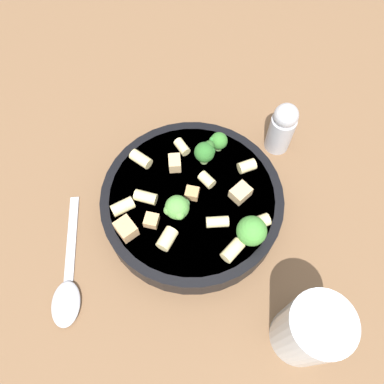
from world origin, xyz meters
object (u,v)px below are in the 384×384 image
(broccoli_floret_1, at_px, (177,208))
(broccoli_floret_0, at_px, (219,141))
(broccoli_floret_3, at_px, (205,152))
(chicken_chunk_0, at_px, (191,196))
(rigatoni_6, at_px, (145,194))
(chicken_chunk_1, at_px, (152,220))
(rigatoni_2, at_px, (123,207))
(chicken_chunk_4, at_px, (126,229))
(rigatoni_5, at_px, (207,180))
(rigatoni_7, at_px, (182,147))
(rigatoni_9, at_px, (167,239))
(spoon, at_px, (68,285))
(chicken_chunk_2, at_px, (241,193))
(rigatoni_1, at_px, (247,166))
(chicken_chunk_3, at_px, (175,163))
(rigatoni_3, at_px, (141,159))
(pepper_shaker, at_px, (282,127))
(rigatoni_8, at_px, (260,222))
(rigatoni_0, at_px, (217,222))
(broccoli_floret_2, at_px, (252,231))
(drinking_glass, at_px, (308,331))
(pasta_bowl, at_px, (192,201))

(broccoli_floret_1, bearing_deg, broccoli_floret_0, 146.40)
(broccoli_floret_3, height_order, chicken_chunk_0, broccoli_floret_3)
(rigatoni_6, relative_size, chicken_chunk_1, 1.68)
(rigatoni_2, height_order, chicken_chunk_4, chicken_chunk_4)
(broccoli_floret_1, height_order, chicken_chunk_1, broccoli_floret_1)
(broccoli_floret_1, xyz_separation_m, rigatoni_5, (-0.05, 0.04, -0.02))
(rigatoni_7, distance_m, rigatoni_9, 0.14)
(rigatoni_9, distance_m, spoon, 0.14)
(chicken_chunk_2, bearing_deg, rigatoni_9, -61.60)
(rigatoni_1, bearing_deg, chicken_chunk_0, -65.15)
(chicken_chunk_3, bearing_deg, rigatoni_7, 155.46)
(rigatoni_3, xyz_separation_m, rigatoni_6, (0.05, 0.00, -0.00))
(rigatoni_7, relative_size, chicken_chunk_4, 0.92)
(chicken_chunk_1, height_order, pepper_shaker, pepper_shaker)
(rigatoni_6, xyz_separation_m, rigatoni_9, (0.07, 0.02, 0.00))
(rigatoni_1, bearing_deg, chicken_chunk_3, -98.45)
(rigatoni_8, height_order, pepper_shaker, pepper_shaker)
(rigatoni_7, relative_size, chicken_chunk_1, 1.35)
(rigatoni_0, xyz_separation_m, chicken_chunk_2, (-0.04, 0.04, 0.00))
(rigatoni_0, height_order, rigatoni_5, same)
(broccoli_floret_3, bearing_deg, rigatoni_1, 70.43)
(broccoli_floret_2, bearing_deg, rigatoni_3, -134.11)
(rigatoni_2, relative_size, chicken_chunk_0, 1.69)
(broccoli_floret_2, xyz_separation_m, rigatoni_2, (-0.06, -0.16, -0.01))
(broccoli_floret_3, bearing_deg, broccoli_floret_0, 131.42)
(rigatoni_0, height_order, drinking_glass, drinking_glass)
(broccoli_floret_2, height_order, chicken_chunk_3, broccoli_floret_2)
(rigatoni_3, xyz_separation_m, rigatoni_8, (0.11, 0.15, 0.00))
(rigatoni_5, distance_m, chicken_chunk_0, 0.03)
(broccoli_floret_3, relative_size, rigatoni_5, 1.70)
(drinking_glass, bearing_deg, chicken_chunk_3, -150.99)
(rigatoni_7, bearing_deg, broccoli_floret_0, 86.61)
(rigatoni_5, distance_m, chicken_chunk_2, 0.05)
(rigatoni_5, distance_m, pepper_shaker, 0.14)
(pasta_bowl, xyz_separation_m, broccoli_floret_0, (-0.07, 0.04, 0.03))
(chicken_chunk_2, bearing_deg, rigatoni_8, 22.79)
(broccoli_floret_2, bearing_deg, rigatoni_6, -119.55)
(rigatoni_2, height_order, chicken_chunk_0, rigatoni_2)
(broccoli_floret_2, height_order, rigatoni_7, broccoli_floret_2)
(rigatoni_6, distance_m, chicken_chunk_0, 0.06)
(rigatoni_8, distance_m, chicken_chunk_3, 0.14)
(rigatoni_8, xyz_separation_m, rigatoni_9, (0.01, -0.12, 0.00))
(spoon, bearing_deg, rigatoni_7, 136.08)
(rigatoni_2, distance_m, drinking_glass, 0.27)
(broccoli_floret_0, bearing_deg, rigatoni_3, -83.62)
(chicken_chunk_4, bearing_deg, rigatoni_6, 151.57)
(rigatoni_5, bearing_deg, drinking_glass, 23.51)
(chicken_chunk_4, bearing_deg, pepper_shaker, 120.96)
(rigatoni_5, distance_m, rigatoni_8, 0.09)
(rigatoni_0, xyz_separation_m, rigatoni_8, (0.01, 0.05, 0.00))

